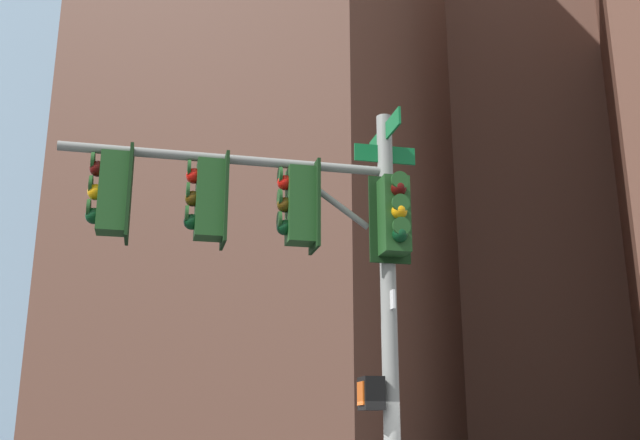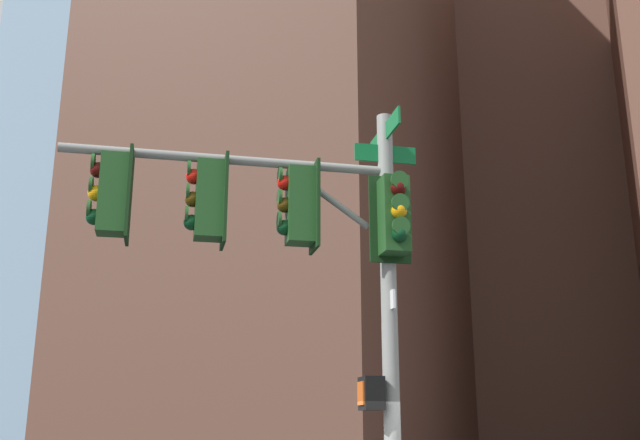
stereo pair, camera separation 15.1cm
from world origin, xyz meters
The scene contains 4 objects.
signal_pole_assembly centered at (0.31, -1.42, 4.43)m, with size 2.92×3.93×6.30m.
building_brick_nearside centered at (-28.04, -13.42, 21.33)m, with size 23.54×14.67×42.67m, color brown.
building_glass_tower centered at (-44.37, -24.77, 33.30)m, with size 30.46×29.22×66.60m, color #7A99B2.
building_brick_farside centered at (-48.41, 0.18, 19.53)m, with size 19.59×17.97×39.05m, color brown.
Camera 1 is at (8.58, 2.05, 2.18)m, focal length 41.24 mm.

